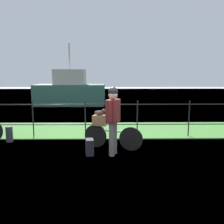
{
  "coord_description": "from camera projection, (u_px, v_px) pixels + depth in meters",
  "views": [
    {
      "loc": [
        -0.09,
        -5.42,
        2.0
      ],
      "look_at": [
        0.01,
        1.37,
        0.9
      ],
      "focal_mm": 38.4,
      "sensor_mm": 36.0,
      "label": 1
    }
  ],
  "objects": [
    {
      "name": "iron_fence",
      "position": [
        111.0,
        116.0,
        7.51
      ],
      "size": [
        18.04,
        0.04,
        1.16
      ],
      "color": "black",
      "rests_on": "ground"
    },
    {
      "name": "grass_strip",
      "position": [
        111.0,
        130.0,
        8.51
      ],
      "size": [
        27.0,
        2.4,
        0.03
      ],
      "primitive_type": "cube",
      "color": "#478438",
      "rests_on": "ground"
    },
    {
      "name": "harbor_water",
      "position": [
        110.0,
        102.0,
        16.67
      ],
      "size": [
        30.0,
        30.0,
        0.0
      ],
      "primitive_type": "plane",
      "color": "#426684",
      "rests_on": "ground"
    },
    {
      "name": "ground_plane",
      "position": [
        112.0,
        159.0,
        5.67
      ],
      "size": [
        60.0,
        60.0,
        0.0
      ],
      "primitive_type": "plane",
      "color": "#B2ADA3"
    },
    {
      "name": "bicycle_main",
      "position": [
        112.0,
        137.0,
        6.39
      ],
      "size": [
        1.54,
        0.56,
        0.62
      ],
      "color": "black",
      "rests_on": "ground"
    },
    {
      "name": "backpack_on_paving",
      "position": [
        90.0,
        147.0,
        5.91
      ],
      "size": [
        0.23,
        0.31,
        0.4
      ],
      "primitive_type": "cube",
      "rotation": [
        0.0,
        0.0,
        1.76
      ],
      "color": "black",
      "rests_on": "ground"
    },
    {
      "name": "wooden_crate",
      "position": [
        99.0,
        120.0,
        6.43
      ],
      "size": [
        0.39,
        0.35,
        0.27
      ],
      "primitive_type": "cube",
      "rotation": [
        0.0,
        0.0,
        -0.33
      ],
      "color": "olive",
      "rests_on": "bicycle_main"
    },
    {
      "name": "terrier_dog",
      "position": [
        100.0,
        112.0,
        6.38
      ],
      "size": [
        0.32,
        0.22,
        0.18
      ],
      "color": "#4C3D2D",
      "rests_on": "wooden_crate"
    },
    {
      "name": "cyclist_person",
      "position": [
        113.0,
        115.0,
        5.8
      ],
      "size": [
        0.37,
        0.52,
        1.68
      ],
      "color": "slate",
      "rests_on": "ground"
    },
    {
      "name": "moored_boat_near",
      "position": [
        70.0,
        91.0,
        15.23
      ],
      "size": [
        4.37,
        2.0,
        3.84
      ],
      "color": "#336656",
      "rests_on": "ground"
    },
    {
      "name": "mooring_bollard",
      "position": [
        9.0,
        134.0,
        7.04
      ],
      "size": [
        0.2,
        0.2,
        0.46
      ],
      "primitive_type": "cylinder",
      "color": "#38383D",
      "rests_on": "ground"
    }
  ]
}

